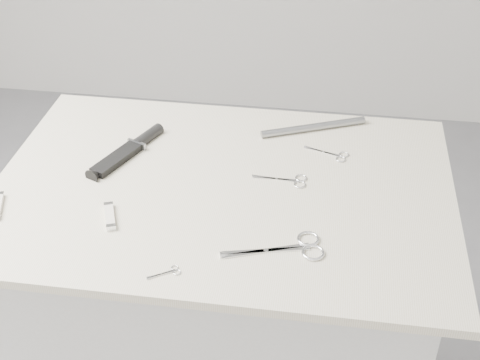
# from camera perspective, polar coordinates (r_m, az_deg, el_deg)

# --- Properties ---
(plinth) EXTENTS (0.90, 0.60, 0.90)m
(plinth) POSITION_cam_1_polar(r_m,az_deg,el_deg) (1.77, -1.26, -12.89)
(plinth) COLOR silver
(plinth) RESTS_ON ground
(display_board) EXTENTS (1.00, 0.70, 0.02)m
(display_board) POSITION_cam_1_polar(r_m,az_deg,el_deg) (1.46, -1.49, -0.81)
(display_board) COLOR beige
(display_board) RESTS_ON plinth
(large_shears) EXTENTS (0.20, 0.11, 0.01)m
(large_shears) POSITION_cam_1_polar(r_m,az_deg,el_deg) (1.30, 4.69, -5.76)
(large_shears) COLOR silver
(large_shears) RESTS_ON display_board
(embroidery_scissors_a) EXTENTS (0.12, 0.05, 0.00)m
(embroidery_scissors_a) POSITION_cam_1_polar(r_m,az_deg,el_deg) (1.47, 4.27, -0.02)
(embroidery_scissors_a) COLOR silver
(embroidery_scissors_a) RESTS_ON display_board
(embroidery_scissors_b) EXTENTS (0.11, 0.06, 0.00)m
(embroidery_scissors_b) POSITION_cam_1_polar(r_m,az_deg,el_deg) (1.57, 7.97, 2.16)
(embroidery_scissors_b) COLOR silver
(embroidery_scissors_b) RESTS_ON display_board
(tiny_scissors) EXTENTS (0.06, 0.05, 0.00)m
(tiny_scissors) POSITION_cam_1_polar(r_m,az_deg,el_deg) (1.25, -6.16, -7.85)
(tiny_scissors) COLOR silver
(tiny_scissors) RESTS_ON display_board
(sheathed_knife) EXTENTS (0.12, 0.23, 0.03)m
(sheathed_knife) POSITION_cam_1_polar(r_m,az_deg,el_deg) (1.58, -9.25, 2.69)
(sheathed_knife) COLOR black
(sheathed_knife) RESTS_ON display_board
(pocket_knife_b) EXTENTS (0.05, 0.08, 0.01)m
(pocket_knife_b) POSITION_cam_1_polar(r_m,az_deg,el_deg) (1.39, -11.05, -3.05)
(pocket_knife_b) COLOR beige
(pocket_knife_b) RESTS_ON display_board
(metal_rail) EXTENTS (0.25, 0.12, 0.02)m
(metal_rail) POSITION_cam_1_polar(r_m,az_deg,el_deg) (1.66, 6.29, 4.52)
(metal_rail) COLOR gray
(metal_rail) RESTS_ON display_board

